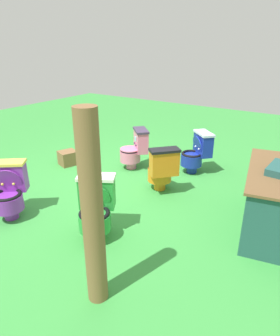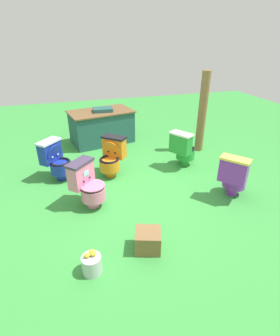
# 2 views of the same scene
# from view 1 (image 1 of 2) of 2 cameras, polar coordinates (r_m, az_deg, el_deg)

# --- Properties ---
(ground) EXTENTS (14.00, 14.00, 0.00)m
(ground) POSITION_cam_1_polar(r_m,az_deg,el_deg) (4.77, -4.68, -3.66)
(ground) COLOR green
(toilet_orange) EXTENTS (0.63, 0.63, 0.73)m
(toilet_orange) POSITION_cam_1_polar(r_m,az_deg,el_deg) (4.49, 4.20, -0.15)
(toilet_orange) COLOR orange
(toilet_orange) RESTS_ON ground
(toilet_blue) EXTENTS (0.63, 0.63, 0.73)m
(toilet_blue) POSITION_cam_1_polar(r_m,az_deg,el_deg) (5.26, 10.88, 3.01)
(toilet_blue) COLOR #192D9E
(toilet_blue) RESTS_ON ground
(toilet_pink) EXTENTS (0.63, 0.63, 0.73)m
(toilet_pink) POSITION_cam_1_polar(r_m,az_deg,el_deg) (5.35, -0.98, 3.73)
(toilet_pink) COLOR pink
(toilet_pink) RESTS_ON ground
(toilet_green) EXTENTS (0.63, 0.59, 0.73)m
(toilet_green) POSITION_cam_1_polar(r_m,az_deg,el_deg) (3.49, -8.50, -7.48)
(toilet_green) COLOR green
(toilet_green) RESTS_ON ground
(toilet_purple) EXTENTS (0.64, 0.62, 0.73)m
(toilet_purple) POSITION_cam_1_polar(r_m,az_deg,el_deg) (4.20, -23.90, -3.87)
(toilet_purple) COLOR purple
(toilet_purple) RESTS_ON ground
(wooden_post) EXTENTS (0.18, 0.18, 1.73)m
(wooden_post) POSITION_cam_1_polar(r_m,az_deg,el_deg) (2.42, -9.12, -8.82)
(wooden_post) COLOR brown
(wooden_post) RESTS_ON ground
(small_crate) EXTENTS (0.39, 0.37, 0.26)m
(small_crate) POSITION_cam_1_polar(r_m,az_deg,el_deg) (5.74, -13.68, 1.91)
(small_crate) COLOR brown
(small_crate) RESTS_ON ground
(lemon_bucket) EXTENTS (0.22, 0.22, 0.28)m
(lemon_bucket) POSITION_cam_1_polar(r_m,az_deg,el_deg) (6.31, -9.98, 3.97)
(lemon_bucket) COLOR #B7B7BF
(lemon_bucket) RESTS_ON ground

